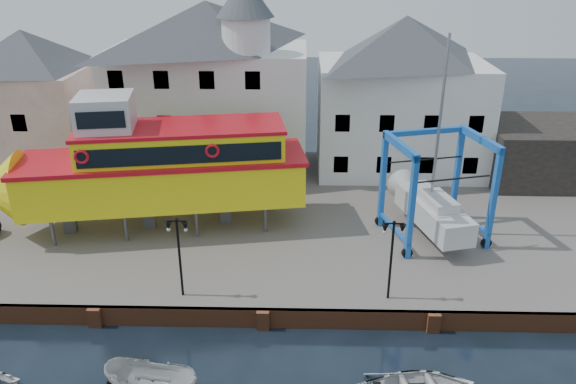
{
  "coord_description": "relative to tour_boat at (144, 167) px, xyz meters",
  "views": [
    {
      "loc": [
        1.74,
        -21.73,
        16.73
      ],
      "look_at": [
        1.0,
        7.0,
        4.0
      ],
      "focal_mm": 35.0,
      "sensor_mm": 36.0,
      "label": 1
    }
  ],
  "objects": [
    {
      "name": "tour_boat",
      "position": [
        0.0,
        0.0,
        0.0
      ],
      "size": [
        19.27,
        7.44,
        8.18
      ],
      "rotation": [
        0.0,
        0.0,
        0.16
      ],
      "color": "#59595E",
      "rests_on": "hardstanding"
    },
    {
      "name": "building_white_main",
      "position": [
        2.51,
        10.03,
        2.48
      ],
      "size": [
        14.0,
        8.3,
        14.0
      ],
      "color": "white",
      "rests_on": "hardstanding"
    },
    {
      "name": "building_pink",
      "position": [
        -10.62,
        9.63,
        1.29
      ],
      "size": [
        8.0,
        7.0,
        10.3
      ],
      "color": "tan",
      "rests_on": "hardstanding"
    },
    {
      "name": "shed_dark",
      "position": [
        26.38,
        8.64,
        -1.86
      ],
      "size": [
        8.0,
        7.0,
        4.0
      ],
      "primitive_type": "cube",
      "color": "black",
      "rests_on": "hardstanding"
    },
    {
      "name": "ground",
      "position": [
        7.38,
        -8.36,
        -4.86
      ],
      "size": [
        140.0,
        140.0,
        0.0
      ],
      "primitive_type": "plane",
      "color": "black",
      "rests_on": "ground"
    },
    {
      "name": "lamp_post_right",
      "position": [
        13.38,
        -7.16,
        -0.69
      ],
      "size": [
        1.12,
        0.32,
        4.2
      ],
      "color": "black",
      "rests_on": "hardstanding"
    },
    {
      "name": "travel_lift",
      "position": [
        16.58,
        -0.1,
        -1.92
      ],
      "size": [
        6.29,
        7.91,
        11.57
      ],
      "rotation": [
        0.0,
        0.0,
        0.26
      ],
      "color": "#1640AD",
      "rests_on": "hardstanding"
    },
    {
      "name": "building_white_right",
      "position": [
        16.38,
        10.63,
        1.74
      ],
      "size": [
        12.0,
        8.0,
        11.2
      ],
      "color": "white",
      "rests_on": "hardstanding"
    },
    {
      "name": "lamp_post_left",
      "position": [
        3.38,
        -7.16,
        -0.69
      ],
      "size": [
        1.12,
        0.32,
        4.2
      ],
      "color": "black",
      "rests_on": "hardstanding"
    },
    {
      "name": "quay_wall",
      "position": [
        7.38,
        -8.26,
        -4.36
      ],
      "size": [
        44.0,
        0.47,
        1.0
      ],
      "color": "brown",
      "rests_on": "ground"
    },
    {
      "name": "hardstanding",
      "position": [
        7.38,
        2.64,
        -4.36
      ],
      "size": [
        44.0,
        22.0,
        1.0
      ],
      "primitive_type": "cube",
      "color": "#655E5A",
      "rests_on": "ground"
    }
  ]
}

